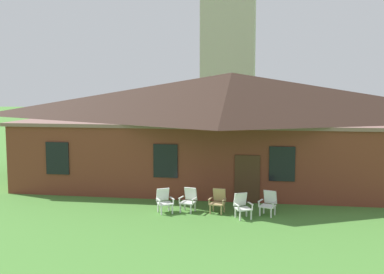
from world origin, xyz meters
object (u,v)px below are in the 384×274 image
(lawn_chair_middle, at_px, (242,205))
(lawn_chair_left_end, at_px, (218,200))
(lawn_chair_near_door, at_px, (189,199))
(lawn_chair_right_end, at_px, (269,203))
(lawn_chair_by_porch, at_px, (164,200))

(lawn_chair_middle, bearing_deg, lawn_chair_left_end, 147.62)
(lawn_chair_near_door, relative_size, lawn_chair_right_end, 1.00)
(lawn_chair_by_porch, relative_size, lawn_chair_left_end, 1.00)
(lawn_chair_by_porch, bearing_deg, lawn_chair_right_end, 3.21)
(lawn_chair_near_door, distance_m, lawn_chair_left_end, 1.19)
(lawn_chair_near_door, height_order, lawn_chair_middle, same)
(lawn_chair_by_porch, relative_size, lawn_chair_right_end, 1.00)
(lawn_chair_by_porch, bearing_deg, lawn_chair_near_door, 16.70)
(lawn_chair_left_end, distance_m, lawn_chair_middle, 1.17)
(lawn_chair_near_door, height_order, lawn_chair_right_end, same)
(lawn_chair_near_door, xyz_separation_m, lawn_chair_right_end, (3.20, -0.06, 0.00))
(lawn_chair_left_end, height_order, lawn_chair_right_end, same)
(lawn_chair_right_end, bearing_deg, lawn_chair_by_porch, -176.79)
(lawn_chair_by_porch, bearing_deg, lawn_chair_middle, -6.00)
(lawn_chair_middle, bearing_deg, lawn_chair_near_door, 164.10)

